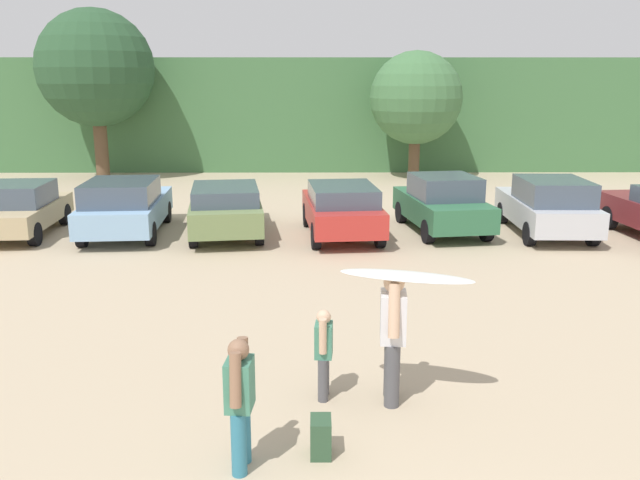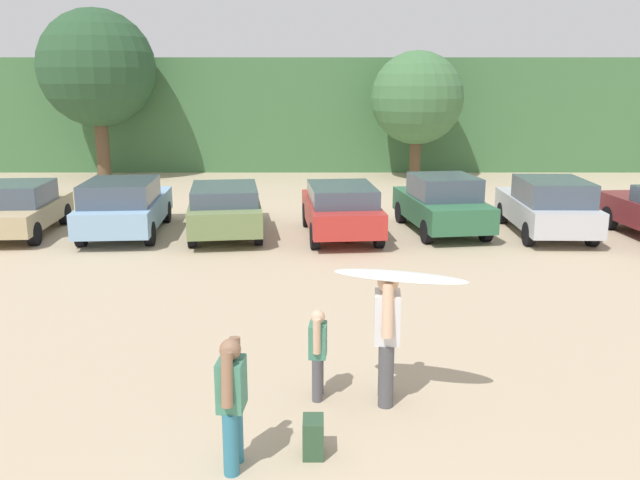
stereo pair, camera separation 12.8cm
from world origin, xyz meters
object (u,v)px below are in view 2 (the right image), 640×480
Objects in this scene: person_child at (321,349)px; person_companion at (235,396)px; parked_car_tan at (23,208)px; parked_car_red at (344,208)px; person_adult at (390,330)px; parked_car_forest_green at (445,204)px; backpack_dropped at (316,437)px; parked_car_olive_green at (228,207)px; surfboard_white at (403,277)px; parked_car_sky_blue at (128,206)px; parked_car_silver at (551,206)px.

person_companion is at bearing 65.69° from person_child.
person_companion is (7.31, -11.42, 0.12)m from parked_car_tan.
person_adult is (0.31, -9.58, 0.23)m from parked_car_red.
parked_car_forest_green reaches higher than backpack_dropped.
parked_car_olive_green is 10.50m from person_adult.
person_child is (-3.44, -10.10, -0.10)m from parked_car_forest_green.
person_adult is 0.96m from person_child.
parked_car_olive_green is at bearing -66.08° from person_adult.
parked_car_red is at bearing -93.33° from person_companion.
parked_car_red is 2.34× the size of surfboard_white.
parked_car_sky_blue reaches higher than parked_car_tan.
surfboard_white is (0.45, -9.66, 0.98)m from parked_car_red.
parked_car_red is 9.40× the size of backpack_dropped.
parked_car_tan is 13.56m from person_companion.
parked_car_silver reaches higher than backpack_dropped.
parked_car_forest_green reaches higher than parked_car_olive_green.
person_adult reaches higher than parked_car_forest_green.
person_adult is at bearing 176.43° from parked_car_red.
parked_car_sky_blue is at bearing -93.87° from parked_car_tan.
parked_car_tan is 3.22× the size of person_child.
backpack_dropped is (-0.96, -1.33, -0.79)m from person_adult.
parked_car_red is at bearing -89.15° from person_child.
parked_car_tan is 13.61m from surfboard_white.
parked_car_silver reaches higher than parked_car_tan.
parked_car_silver is 13.45m from person_companion.
backpack_dropped is (5.28, -11.14, -0.59)m from parked_car_sky_blue.
parked_car_tan is 2.64× the size of person_companion.
person_child is (-6.26, -9.67, -0.11)m from parked_car_silver.
backpack_dropped is at bearing 66.30° from surfboard_white.
parked_car_tan is at bearing -29.29° from surfboard_white.
parked_car_forest_green is 0.99× the size of parked_car_silver.
parked_car_forest_green is at bearing -91.81° from parked_car_sky_blue.
parked_car_sky_blue is 8.78m from parked_car_forest_green.
parked_car_silver is at bearing -114.25° from person_adult.
person_adult is at bearing 54.35° from backpack_dropped.
parked_car_tan is at bearing 83.52° from parked_car_forest_green.
parked_car_red is 9.50m from person_child.
person_adult is at bearing -168.23° from parked_car_olive_green.
parked_car_tan is 5.65m from parked_car_olive_green.
parked_car_olive_green is 3.21m from parked_car_red.
parked_car_silver reaches higher than person_child.
parked_car_sky_blue is at bearing 84.20° from parked_car_forest_green.
parked_car_olive_green is 1.12× the size of parked_car_red.
surfboard_white is (1.98, 1.52, 0.91)m from person_companion.
person_adult is 0.99× the size of surfboard_white.
parked_car_sky_blue is at bearing -56.78° from person_child.
parked_car_red is at bearing -69.77° from surfboard_white.
person_adult is 1.82m from backpack_dropped.
person_child is at bearing 152.85° from parked_car_forest_green.
person_child is 2.79× the size of backpack_dropped.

